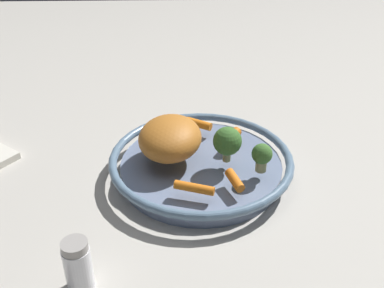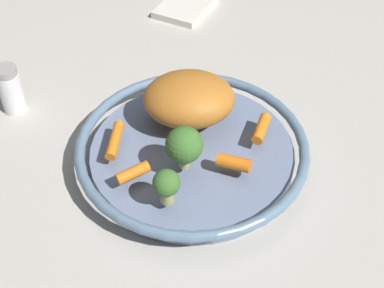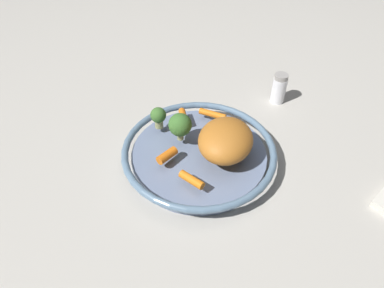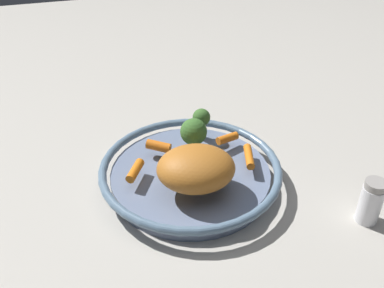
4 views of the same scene
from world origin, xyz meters
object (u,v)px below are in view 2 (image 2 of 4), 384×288
at_px(roast_chicken_piece, 189,99).
at_px(dish_towel, 185,6).
at_px(serving_bowl, 192,152).
at_px(baby_carrot_right, 133,173).
at_px(baby_carrot_back, 115,140).
at_px(baby_carrot_near_rim, 234,163).
at_px(salt_shaker, 11,89).
at_px(baby_carrot_center, 262,130).
at_px(broccoli_floret_small, 184,145).
at_px(broccoli_floret_large, 167,185).

xyz_separation_m(roast_chicken_piece, dish_towel, (0.38, -0.06, -0.07)).
distance_m(serving_bowl, baby_carrot_right, 0.11).
bearing_deg(baby_carrot_back, baby_carrot_right, -165.13).
distance_m(baby_carrot_near_rim, salt_shaker, 0.39).
bearing_deg(serving_bowl, baby_carrot_near_rim, -142.91).
distance_m(salt_shaker, dish_towel, 0.42).
bearing_deg(salt_shaker, baby_carrot_center, -116.36).
bearing_deg(baby_carrot_center, broccoli_floret_small, 109.15).
height_order(serving_bowl, broccoli_floret_large, broccoli_floret_large).
bearing_deg(baby_carrot_center, baby_carrot_right, 104.20).
height_order(broccoli_floret_large, salt_shaker, broccoli_floret_large).
bearing_deg(roast_chicken_piece, baby_carrot_back, 108.93).
xyz_separation_m(salt_shaker, dish_towel, (0.26, -0.34, -0.03)).
bearing_deg(baby_carrot_right, serving_bowl, -60.57).
relative_size(baby_carrot_right, baby_carrot_back, 0.70).
xyz_separation_m(baby_carrot_right, broccoli_floret_large, (-0.05, -0.04, 0.02)).
bearing_deg(dish_towel, baby_carrot_right, 161.56).
height_order(broccoli_floret_large, dish_towel, broccoli_floret_large).
height_order(roast_chicken_piece, salt_shaker, roast_chicken_piece).
xyz_separation_m(broccoli_floret_small, broccoli_floret_large, (-0.06, 0.03, -0.01)).
bearing_deg(salt_shaker, baby_carrot_back, -136.61).
height_order(serving_bowl, roast_chicken_piece, roast_chicken_piece).
bearing_deg(baby_carrot_near_rim, serving_bowl, 37.09).
relative_size(baby_carrot_center, dish_towel, 0.44).
height_order(serving_bowl, baby_carrot_right, baby_carrot_right).
height_order(serving_bowl, baby_carrot_back, baby_carrot_back).
xyz_separation_m(roast_chicken_piece, baby_carrot_right, (-0.11, 0.10, -0.03)).
bearing_deg(baby_carrot_near_rim, baby_carrot_center, -43.99).
bearing_deg(baby_carrot_back, serving_bowl, -98.66).
relative_size(broccoli_floret_small, broccoli_floret_large, 1.27).
distance_m(roast_chicken_piece, baby_carrot_center, 0.12).
bearing_deg(dish_towel, baby_carrot_near_rim, 177.20).
distance_m(baby_carrot_near_rim, baby_carrot_back, 0.18).
distance_m(serving_bowl, salt_shaker, 0.32).
distance_m(roast_chicken_piece, baby_carrot_right, 0.15).
bearing_deg(serving_bowl, broccoli_floret_small, 156.55).
bearing_deg(serving_bowl, roast_chicken_piece, -6.36).
bearing_deg(baby_carrot_back, broccoli_floret_large, -154.33).
distance_m(baby_carrot_center, broccoli_floret_large, 0.19).
bearing_deg(baby_carrot_center, baby_carrot_near_rim, 136.01).
height_order(roast_chicken_piece, dish_towel, roast_chicken_piece).
height_order(baby_carrot_center, broccoli_floret_small, broccoli_floret_small).
relative_size(broccoli_floret_small, dish_towel, 0.54).
distance_m(baby_carrot_right, baby_carrot_near_rim, 0.14).
xyz_separation_m(baby_carrot_back, broccoli_floret_large, (-0.12, -0.06, 0.02)).
bearing_deg(roast_chicken_piece, baby_carrot_near_rim, -161.23).
height_order(baby_carrot_right, baby_carrot_near_rim, baby_carrot_near_rim).
bearing_deg(baby_carrot_back, broccoli_floret_small, -124.36).
height_order(baby_carrot_back, salt_shaker, salt_shaker).
bearing_deg(dish_towel, broccoli_floret_small, 169.37).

